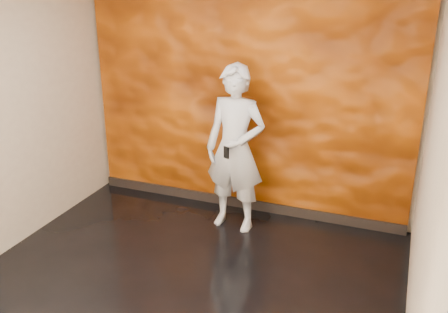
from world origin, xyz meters
TOP-DOWN VIEW (x-y plane):
  - room at (0.00, 0.00)m, footprint 4.02×4.02m
  - feature_wall at (0.00, 1.96)m, footprint 3.90×0.06m
  - baseboard at (0.00, 1.92)m, footprint 3.90×0.04m
  - man at (0.07, 1.45)m, footprint 0.72×0.50m
  - phone at (0.06, 1.19)m, footprint 0.07×0.04m

SIDE VIEW (x-z plane):
  - baseboard at x=0.00m, z-range 0.00..0.12m
  - man at x=0.07m, z-range 0.00..1.88m
  - phone at x=0.06m, z-range 0.93..1.05m
  - feature_wall at x=0.00m, z-range 0.00..2.75m
  - room at x=0.00m, z-range -0.01..2.81m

